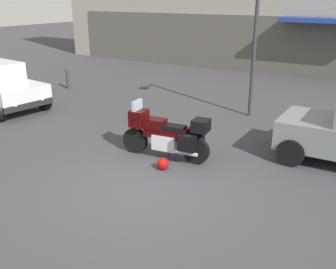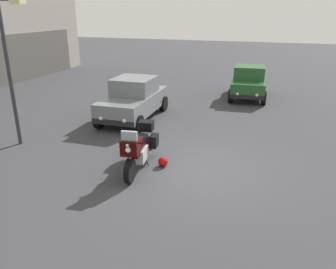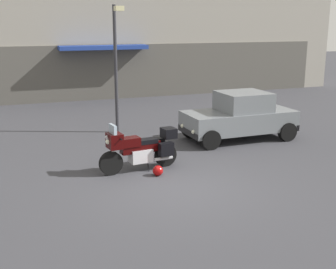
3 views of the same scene
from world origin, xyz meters
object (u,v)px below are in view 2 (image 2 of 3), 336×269
motorcycle (139,147)px  helmet (163,162)px  car_compact_side (249,82)px  car_hatchback_near (134,99)px  streetlamp_curbside (11,59)px

motorcycle → helmet: (0.29, -0.60, -0.48)m
car_compact_side → motorcycle: bearing=-16.6°
motorcycle → car_hatchback_near: bearing=-161.8°
helmet → car_hatchback_near: car_hatchback_near is taller
car_hatchback_near → car_compact_side: 6.40m
car_hatchback_near → helmet: bearing=32.7°
motorcycle → streetlamp_curbside: streetlamp_curbside is taller
motorcycle → car_hatchback_near: (4.13, 1.97, 0.19)m
car_compact_side → car_hatchback_near: bearing=-42.7°
helmet → car_compact_side: size_ratio=0.08×
helmet → car_compact_side: car_compact_side is taller
car_compact_side → helmet: bearing=-13.3°
car_hatchback_near → motorcycle: bearing=24.4°
motorcycle → streetlamp_curbside: (0.42, 4.28, 2.15)m
car_compact_side → streetlamp_curbside: bearing=-40.0°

